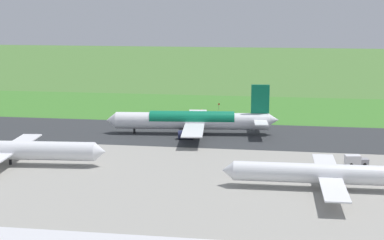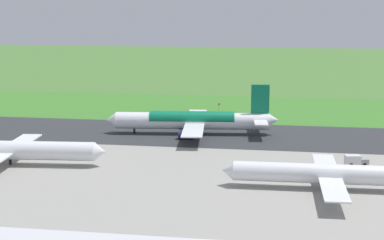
{
  "view_description": "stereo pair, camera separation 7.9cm",
  "coord_description": "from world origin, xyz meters",
  "px_view_note": "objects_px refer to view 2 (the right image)",
  "views": [
    {
      "loc": [
        -38.36,
        180.28,
        39.6
      ],
      "look_at": [
        -10.15,
        0.0,
        4.5
      ],
      "focal_mm": 55.64,
      "sensor_mm": 36.0,
      "label": 1
    },
    {
      "loc": [
        -38.43,
        180.27,
        39.6
      ],
      "look_at": [
        -10.15,
        0.0,
        4.5
      ],
      "focal_mm": 55.64,
      "sensor_mm": 36.0,
      "label": 2
    }
  ],
  "objects_px": {
    "airliner_main": "(193,120)",
    "service_truck_baggage": "(355,160)",
    "airliner_parked_mid": "(8,150)",
    "service_car_followme": "(27,149)",
    "airliner_parked_near": "(327,173)",
    "no_stopping_sign": "(219,106)",
    "traffic_cone_orange": "(201,109)"
  },
  "relations": [
    {
      "from": "airliner_parked_mid",
      "to": "airliner_main",
      "type": "bearing_deg",
      "value": -132.94
    },
    {
      "from": "service_truck_baggage",
      "to": "traffic_cone_orange",
      "type": "bearing_deg",
      "value": -56.16
    },
    {
      "from": "airliner_main",
      "to": "airliner_parked_mid",
      "type": "xyz_separation_m",
      "value": [
        40.47,
        43.49,
        -0.42
      ]
    },
    {
      "from": "service_car_followme",
      "to": "airliner_parked_mid",
      "type": "bearing_deg",
      "value": 94.06
    },
    {
      "from": "airliner_parked_near",
      "to": "service_car_followme",
      "type": "xyz_separation_m",
      "value": [
        78.96,
        -21.49,
        -2.78
      ]
    },
    {
      "from": "traffic_cone_orange",
      "to": "airliner_parked_near",
      "type": "bearing_deg",
      "value": 113.28
    },
    {
      "from": "service_truck_baggage",
      "to": "airliner_parked_mid",
      "type": "bearing_deg",
      "value": 8.48
    },
    {
      "from": "airliner_main",
      "to": "airliner_parked_near",
      "type": "height_order",
      "value": "airliner_main"
    },
    {
      "from": "airliner_parked_mid",
      "to": "no_stopping_sign",
      "type": "distance_m",
      "value": 98.26
    },
    {
      "from": "airliner_parked_near",
      "to": "traffic_cone_orange",
      "type": "bearing_deg",
      "value": -66.72
    },
    {
      "from": "service_car_followme",
      "to": "no_stopping_sign",
      "type": "bearing_deg",
      "value": -120.69
    },
    {
      "from": "airliner_main",
      "to": "service_truck_baggage",
      "type": "bearing_deg",
      "value": 146.46
    },
    {
      "from": "airliner_parked_near",
      "to": "service_truck_baggage",
      "type": "bearing_deg",
      "value": -111.73
    },
    {
      "from": "airliner_parked_mid",
      "to": "service_truck_baggage",
      "type": "relative_size",
      "value": 8.09
    },
    {
      "from": "service_car_followme",
      "to": "airliner_parked_near",
      "type": "bearing_deg",
      "value": 164.78
    },
    {
      "from": "airliner_main",
      "to": "airliner_parked_near",
      "type": "distance_m",
      "value": 64.19
    },
    {
      "from": "airliner_parked_mid",
      "to": "service_car_followme",
      "type": "bearing_deg",
      "value": -85.94
    },
    {
      "from": "service_truck_baggage",
      "to": "airliner_parked_near",
      "type": "bearing_deg",
      "value": 68.27
    },
    {
      "from": "service_truck_baggage",
      "to": "airliner_main",
      "type": "bearing_deg",
      "value": -33.54
    },
    {
      "from": "airliner_parked_near",
      "to": "no_stopping_sign",
      "type": "bearing_deg",
      "value": -70.39
    },
    {
      "from": "service_car_followme",
      "to": "traffic_cone_orange",
      "type": "distance_m",
      "value": 83.16
    },
    {
      "from": "no_stopping_sign",
      "to": "airliner_main",
      "type": "bearing_deg",
      "value": 85.94
    },
    {
      "from": "airliner_parked_mid",
      "to": "service_truck_baggage",
      "type": "distance_m",
      "value": 87.59
    },
    {
      "from": "airliner_main",
      "to": "service_truck_baggage",
      "type": "xyz_separation_m",
      "value": [
        -46.12,
        30.57,
        -2.95
      ]
    },
    {
      "from": "service_truck_baggage",
      "to": "no_stopping_sign",
      "type": "bearing_deg",
      "value": -60.22
    },
    {
      "from": "airliner_parked_near",
      "to": "airliner_parked_mid",
      "type": "xyz_separation_m",
      "value": [
        78.04,
        -8.55,
        0.31
      ]
    },
    {
      "from": "airliner_parked_near",
      "to": "no_stopping_sign",
      "type": "height_order",
      "value": "airliner_parked_near"
    },
    {
      "from": "airliner_main",
      "to": "airliner_parked_near",
      "type": "relative_size",
      "value": 1.19
    },
    {
      "from": "service_truck_baggage",
      "to": "no_stopping_sign",
      "type": "height_order",
      "value": "service_truck_baggage"
    },
    {
      "from": "airliner_main",
      "to": "no_stopping_sign",
      "type": "height_order",
      "value": "airliner_main"
    },
    {
      "from": "airliner_parked_near",
      "to": "traffic_cone_orange",
      "type": "height_order",
      "value": "airliner_parked_near"
    },
    {
      "from": "airliner_parked_mid",
      "to": "service_truck_baggage",
      "type": "xyz_separation_m",
      "value": [
        -86.6,
        -12.91,
        -2.53
      ]
    }
  ]
}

